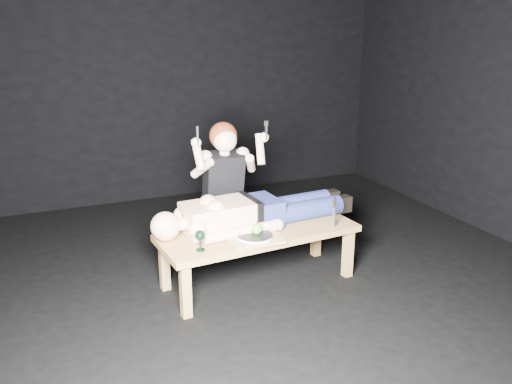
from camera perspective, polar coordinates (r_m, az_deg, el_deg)
ground at (r=4.45m, az=0.76°, el=-9.44°), size 5.00×5.00×0.00m
back_wall at (r=6.35m, az=-8.58°, el=12.72°), size 5.00×0.00×5.00m
table at (r=4.35m, az=0.26°, el=-6.78°), size 1.60×0.70×0.45m
lying_man at (r=4.35m, az=0.07°, el=-1.62°), size 1.71×0.64×0.28m
kneeling_woman at (r=4.63m, az=-3.70°, el=0.20°), size 0.71×0.79×1.28m
serving_tray at (r=4.07m, az=-0.12°, el=-4.94°), size 0.41×0.30×0.02m
plate at (r=4.06m, az=-0.12°, el=-4.65°), size 0.28×0.28×0.02m
apple at (r=4.06m, az=0.08°, el=-3.88°), size 0.09×0.09×0.09m
goblet at (r=3.89m, az=-5.88°, el=-5.08°), size 0.08×0.08×0.16m
fork_flat at (r=3.96m, az=-2.51°, el=-5.75°), size 0.03×0.17×0.01m
knife_flat at (r=4.17m, az=2.57°, el=-4.52°), size 0.06×0.16×0.01m
spoon_flat at (r=4.17m, az=0.79°, el=-4.50°), size 0.16×0.09×0.01m
carving_knife at (r=4.32m, az=8.21°, el=-2.18°), size 0.03×0.04×0.25m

